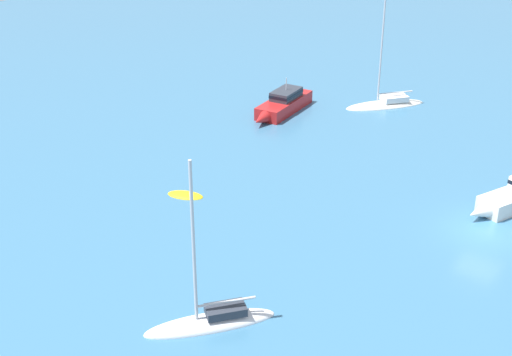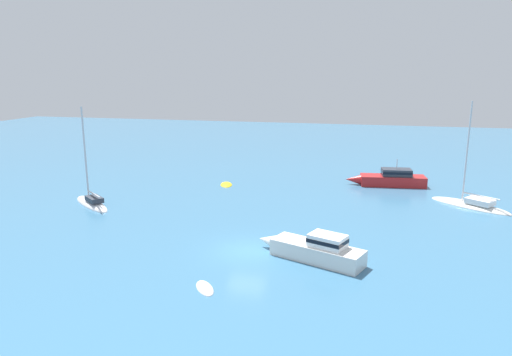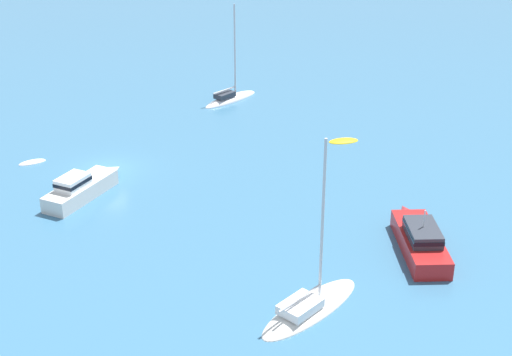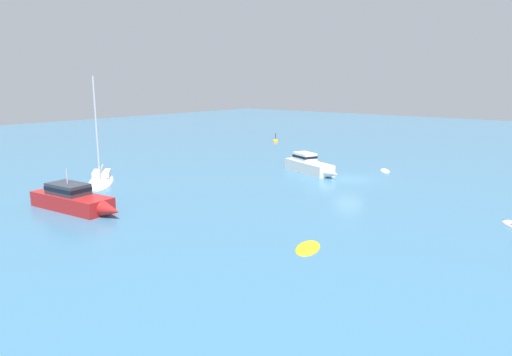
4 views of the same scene
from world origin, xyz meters
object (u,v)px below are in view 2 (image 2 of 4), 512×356
Objects in this scene: ketch at (471,205)px; ketch_1 at (92,203)px; cabin_cruiser at (314,249)px; skiff at (205,289)px; motor_cruiser at (390,179)px; dinghy at (226,185)px.

ketch is 33.75m from ketch_1.
ketch_1 is at bearing 1.23° from cabin_cruiser.
ketch_1 reaches higher than skiff.
dinghy is (-16.75, -3.85, -0.74)m from motor_cruiser.
skiff is at bearing 175.94° from dinghy.
motor_cruiser is 29.13m from skiff.
dinghy is at bearing 31.70° from ketch.
ketch reaches higher than dinghy.
ketch is (17.40, 20.75, 0.15)m from skiff.
skiff reaches higher than dinghy.
ketch is at bearing -106.77° from cabin_cruiser.
skiff is 0.23× the size of ketch_1.
motor_cruiser is at bearing -95.68° from dinghy.
motor_cruiser is at bearing -82.47° from cabin_cruiser.
skiff is 0.29× the size of cabin_cruiser.
skiff is at bearing 177.03° from ketch_1.
motor_cruiser is at bearing -114.60° from ketch_1.
ketch_1 is (-26.19, -13.93, -0.58)m from motor_cruiser.
ketch_1 reaches higher than dinghy.
motor_cruiser is 29.67m from ketch_1.
ketch_1 is (-20.78, 7.70, -0.56)m from cabin_cruiser.
cabin_cruiser is at bearing 69.60° from motor_cruiser.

